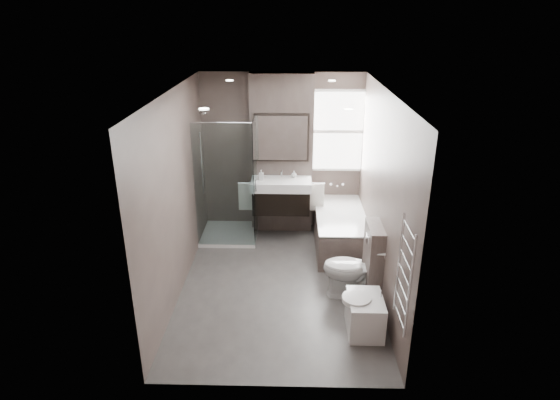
{
  "coord_description": "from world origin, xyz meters",
  "views": [
    {
      "loc": [
        0.15,
        -5.51,
        3.48
      ],
      "look_at": [
        0.01,
        0.15,
        1.17
      ],
      "focal_mm": 30.0,
      "sensor_mm": 36.0,
      "label": 1
    }
  ],
  "objects_px": {
    "vanity": "(281,195)",
    "bidet": "(364,314)",
    "toilet": "(354,269)",
    "bathtub": "(340,229)"
  },
  "relations": [
    {
      "from": "vanity",
      "to": "toilet",
      "type": "xyz_separation_m",
      "value": [
        0.97,
        -1.7,
        -0.34
      ]
    },
    {
      "from": "vanity",
      "to": "bidet",
      "type": "distance_m",
      "value": 2.67
    },
    {
      "from": "bidet",
      "to": "vanity",
      "type": "bearing_deg",
      "value": 112.71
    },
    {
      "from": "bathtub",
      "to": "bidet",
      "type": "height_order",
      "value": "bathtub"
    },
    {
      "from": "bathtub",
      "to": "bidet",
      "type": "relative_size",
      "value": 2.82
    },
    {
      "from": "vanity",
      "to": "toilet",
      "type": "distance_m",
      "value": 1.98
    },
    {
      "from": "toilet",
      "to": "bidet",
      "type": "distance_m",
      "value": 0.74
    },
    {
      "from": "toilet",
      "to": "vanity",
      "type": "bearing_deg",
      "value": -142.97
    },
    {
      "from": "bathtub",
      "to": "toilet",
      "type": "relative_size",
      "value": 2.01
    },
    {
      "from": "bathtub",
      "to": "bidet",
      "type": "bearing_deg",
      "value": -87.58
    }
  ]
}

